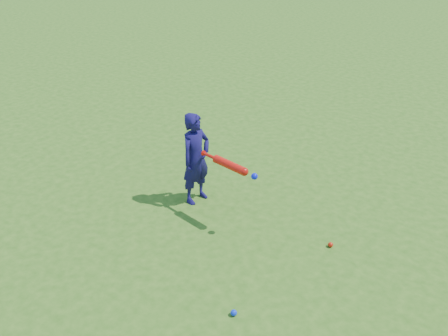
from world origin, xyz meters
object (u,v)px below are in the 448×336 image
at_px(child, 196,159).
at_px(ground_ball_red, 330,245).
at_px(ground_ball_blue, 234,313).
at_px(bat_swing, 232,166).

height_order(child, ground_ball_red, child).
bearing_deg(ground_ball_blue, bat_swing, 125.05).
xyz_separation_m(ground_ball_red, bat_swing, (-1.23, -0.24, 0.76)).
relative_size(child, ground_ball_blue, 19.34).
height_order(ground_ball_red, bat_swing, bat_swing).
relative_size(child, ground_ball_red, 20.60).
bearing_deg(ground_ball_blue, child, 137.30).
distance_m(child, ground_ball_blue, 2.23).
distance_m(child, ground_ball_red, 1.99).
bearing_deg(ground_ball_red, child, -177.62).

